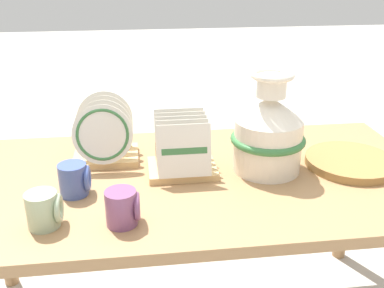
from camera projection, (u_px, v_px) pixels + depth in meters
name	position (u px, v px, depth m)	size (l,w,h in m)	color
display_table	(192.00, 194.00, 1.45)	(1.55, 0.78, 0.63)	#9E754C
ceramic_vase	(268.00, 131.00, 1.42)	(0.24, 0.24, 0.32)	silver
dish_rack_round_plates	(105.00, 139.00, 1.50)	(0.22, 0.20, 0.21)	tan
dish_rack_square_plates	(182.00, 154.00, 1.43)	(0.22, 0.19, 0.19)	tan
wicker_charger_stack	(351.00, 162.00, 1.49)	(0.29, 0.29, 0.03)	olive
mug_cobalt_glaze	(75.00, 179.00, 1.30)	(0.09, 0.08, 0.10)	#42569E
mug_plum_glaze	(123.00, 208.00, 1.16)	(0.09, 0.08, 0.10)	#7A4770
mug_sage_glaze	(44.00, 210.00, 1.15)	(0.09, 0.08, 0.10)	#9EB28E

